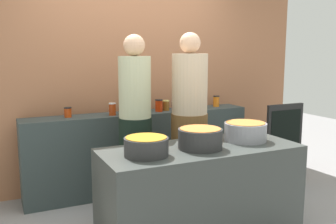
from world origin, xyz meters
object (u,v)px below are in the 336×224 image
object	(u,v)px
preserve_jar_4	(147,106)
preserve_jar_7	(174,105)
preserve_jar_3	(132,108)
cook_with_tongs	(135,133)
preserve_jar_8	(191,103)
cooking_pot_center	(200,138)
cooking_pot_left	(146,147)
preserve_jar_10	(216,101)
cook_in_cap	(189,130)
cooking_pot_right	(245,132)
chalkboard_sign	(284,145)
preserve_jar_6	(166,105)
preserve_jar_2	(124,110)
preserve_jar_0	(68,112)
preserve_jar_5	(159,105)
preserve_jar_1	(112,109)

from	to	relation	value
preserve_jar_4	preserve_jar_7	bearing A→B (deg)	-1.75
preserve_jar_3	cook_with_tongs	size ratio (longest dim) A/B	0.07
preserve_jar_8	preserve_jar_4	bearing A→B (deg)	172.04
cooking_pot_center	cooking_pot_left	bearing A→B (deg)	-177.69
preserve_jar_10	preserve_jar_8	bearing A→B (deg)	-173.59
preserve_jar_3	cook_with_tongs	distance (m)	0.58
cooking_pot_left	cook_in_cap	size ratio (longest dim) A/B	0.19
cooking_pot_right	cook_in_cap	bearing A→B (deg)	106.56
preserve_jar_3	cook_with_tongs	world-z (taller)	cook_with_tongs
cooking_pot_left	preserve_jar_8	bearing A→B (deg)	50.69
cook_with_tongs	chalkboard_sign	xyz separation A→B (m)	(1.92, -0.03, -0.32)
preserve_jar_6	cooking_pot_center	world-z (taller)	preserve_jar_6
cook_in_cap	chalkboard_sign	world-z (taller)	cook_in_cap
cook_in_cap	preserve_jar_2	bearing A→B (deg)	130.09
preserve_jar_0	preserve_jar_4	size ratio (longest dim) A/B	0.91
preserve_jar_0	cooking_pot_right	size ratio (longest dim) A/B	0.29
cooking_pot_right	cook_in_cap	xyz separation A→B (m)	(-0.20, 0.69, -0.10)
preserve_jar_5	chalkboard_sign	world-z (taller)	preserve_jar_5
preserve_jar_4	cooking_pot_left	distance (m)	1.64
cooking_pot_center	cooking_pot_right	distance (m)	0.52
cooking_pot_left	preserve_jar_5	bearing A→B (deg)	62.74
preserve_jar_0	chalkboard_sign	xyz separation A→B (m)	(2.47, -0.63, -0.48)
preserve_jar_1	preserve_jar_5	xyz separation A→B (m)	(0.58, 0.02, 0.00)
preserve_jar_8	preserve_jar_5	bearing A→B (deg)	-177.64
preserve_jar_8	cooking_pot_center	distance (m)	1.58
cooking_pot_center	preserve_jar_8	bearing A→B (deg)	64.11
preserve_jar_3	cooking_pot_center	distance (m)	1.39
preserve_jar_1	cooking_pot_right	bearing A→B (deg)	-57.02
preserve_jar_0	cooking_pot_left	size ratio (longest dim) A/B	0.32
preserve_jar_7	cooking_pot_left	world-z (taller)	preserve_jar_7
preserve_jar_4	chalkboard_sign	size ratio (longest dim) A/B	0.12
preserve_jar_10	cook_with_tongs	size ratio (longest dim) A/B	0.08
preserve_jar_4	cook_in_cap	distance (m)	0.77
preserve_jar_0	cook_with_tongs	size ratio (longest dim) A/B	0.06
preserve_jar_10	cooking_pot_left	size ratio (longest dim) A/B	0.40
chalkboard_sign	preserve_jar_4	bearing A→B (deg)	156.19
cook_with_tongs	chalkboard_sign	bearing A→B (deg)	-0.96
preserve_jar_5	preserve_jar_7	distance (m)	0.26
preserve_jar_4	preserve_jar_10	size ratio (longest dim) A/B	0.86
preserve_jar_4	chalkboard_sign	world-z (taller)	preserve_jar_4
preserve_jar_5	cook_in_cap	bearing A→B (deg)	-84.26
preserve_jar_10	cook_with_tongs	xyz separation A→B (m)	(-1.33, -0.61, -0.18)
preserve_jar_3	preserve_jar_7	distance (m)	0.60
cooking_pot_center	cook_with_tongs	bearing A→B (deg)	106.72
preserve_jar_4	preserve_jar_7	size ratio (longest dim) A/B	1.16
preserve_jar_4	cook_in_cap	size ratio (longest dim) A/B	0.07
preserve_jar_7	preserve_jar_8	bearing A→B (deg)	-18.25
cook_in_cap	chalkboard_sign	distance (m)	1.39
preserve_jar_2	preserve_jar_8	size ratio (longest dim) A/B	0.79
preserve_jar_1	preserve_jar_5	world-z (taller)	preserve_jar_5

